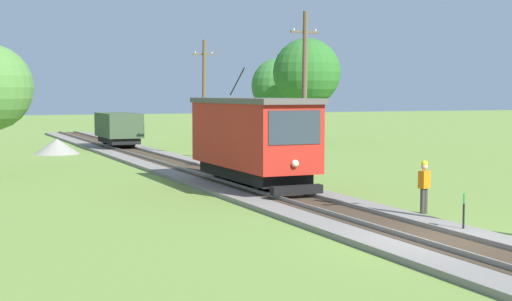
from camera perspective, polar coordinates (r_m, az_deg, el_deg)
The scene contains 14 objects.
ground_plane at distance 20.25m, azimuth 13.79°, elevation -7.13°, with size 260.00×260.00×0.00m, color olive.
track_ballast at distance 20.24m, azimuth 13.79°, elevation -6.88°, with size 4.20×120.00×0.18m, color gray.
sleeper_bed at distance 20.22m, azimuth 13.80°, elevation -6.61°, with size 2.04×120.00×0.01m, color #423323.
rail_left at distance 19.79m, azimuth 12.12°, elevation -6.63°, with size 0.07×120.00×0.14m, color gray.
rail_right at distance 20.64m, azimuth 15.40°, elevation -6.23°, with size 0.07×120.00×0.14m, color gray.
red_tram at distance 30.83m, azimuth -0.31°, elevation 1.01°, with size 2.60×8.54×4.79m.
freight_car at distance 54.15m, azimuth -10.47°, elevation 1.70°, with size 2.40×5.20×2.31m.
utility_pole_near_tram at distance 34.17m, azimuth 3.72°, elevation 4.29°, with size 1.40×0.41×7.72m.
utility_pole_mid at distance 46.92m, azimuth -4.00°, elevation 4.07°, with size 1.40×0.57×7.36m.
trackside_signal_marker at distance 21.93m, azimuth 15.60°, elevation -4.52°, with size 0.21×0.21×1.18m.
gravel_pile at distance 51.29m, azimuth -14.97°, elevation 0.31°, with size 3.02×3.02×1.02m, color gray.
track_worker at distance 25.40m, azimuth 12.73°, elevation -2.55°, with size 0.44×0.35×1.78m.
tree_left_near at distance 65.24m, azimuth 1.75°, elevation 4.97°, with size 4.81×4.81×7.12m.
tree_right_near at distance 58.73m, azimuth 3.90°, elevation 5.98°, with size 5.32×5.32×8.35m.
Camera 1 is at (-12.03, -15.80, 3.98)m, focal length 52.31 mm.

